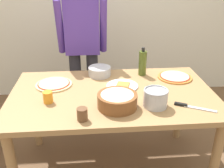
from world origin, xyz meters
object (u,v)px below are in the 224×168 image
(mixing_bowl_steel, at_px, (100,71))
(cup_orange, at_px, (48,97))
(dining_table, at_px, (113,103))
(person_cook, at_px, (83,44))
(plate_with_slice, at_px, (122,86))
(popcorn_bowl, at_px, (117,99))
(avocado, at_px, (148,89))
(cup_small_brown, at_px, (82,114))
(pizza_raw_on_board, at_px, (54,84))
(chef_knife, at_px, (190,106))
(olive_oil_bottle, at_px, (143,63))
(pizza_cooked_on_tray, at_px, (175,77))
(steel_pot, at_px, (156,98))

(mixing_bowl_steel, height_order, cup_orange, cup_orange)
(dining_table, xyz_separation_m, person_cook, (-0.24, 0.76, 0.27))
(plate_with_slice, distance_m, popcorn_bowl, 0.34)
(mixing_bowl_steel, xyz_separation_m, avocado, (0.36, -0.39, -0.01))
(person_cook, xyz_separation_m, cup_small_brown, (0.01, -1.13, -0.14))
(pizza_raw_on_board, bearing_deg, person_cook, 67.90)
(chef_knife, bearing_deg, avocado, 136.81)
(plate_with_slice, distance_m, olive_oil_bottle, 0.34)
(olive_oil_bottle, xyz_separation_m, cup_orange, (-0.78, -0.46, -0.07))
(avocado, bearing_deg, pizza_cooked_on_tray, 43.35)
(olive_oil_bottle, bearing_deg, cup_orange, -149.65)
(dining_table, height_order, mixing_bowl_steel, mixing_bowl_steel)
(dining_table, bearing_deg, pizza_cooked_on_tray, 22.79)
(pizza_cooked_on_tray, height_order, popcorn_bowl, popcorn_bowl)
(steel_pot, distance_m, cup_small_brown, 0.53)
(cup_orange, relative_size, cup_small_brown, 1.00)
(avocado, bearing_deg, cup_orange, -174.12)
(olive_oil_bottle, relative_size, chef_knife, 0.95)
(plate_with_slice, relative_size, cup_small_brown, 3.06)
(avocado, bearing_deg, dining_table, 171.36)
(dining_table, xyz_separation_m, olive_oil_bottle, (0.30, 0.34, 0.20))
(cup_orange, bearing_deg, mixing_bowl_steel, 49.95)
(pizza_raw_on_board, bearing_deg, steel_pot, -28.63)
(pizza_raw_on_board, relative_size, popcorn_bowl, 1.07)
(person_cook, distance_m, plate_with_slice, 0.76)
(cup_small_brown, bearing_deg, mixing_bowl_steel, 78.95)
(pizza_cooked_on_tray, xyz_separation_m, olive_oil_bottle, (-0.28, 0.09, 0.10))
(person_cook, height_order, cup_small_brown, person_cook)
(pizza_raw_on_board, relative_size, steel_pot, 1.73)
(olive_oil_bottle, xyz_separation_m, chef_knife, (0.22, -0.61, -0.11))
(dining_table, relative_size, pizza_cooked_on_tray, 5.34)
(pizza_raw_on_board, distance_m, chef_knife, 1.10)
(person_cook, height_order, chef_knife, person_cook)
(person_cook, xyz_separation_m, pizza_raw_on_board, (-0.24, -0.58, -0.17))
(popcorn_bowl, xyz_separation_m, olive_oil_bottle, (0.29, 0.56, 0.05))
(dining_table, relative_size, pizza_raw_on_board, 5.32)
(cup_small_brown, distance_m, chef_knife, 0.76)
(person_cook, relative_size, mixing_bowl_steel, 8.10)
(steel_pot, relative_size, chef_knife, 0.64)
(pizza_raw_on_board, distance_m, steel_pot, 0.87)
(person_cook, bearing_deg, steel_pot, -62.31)
(pizza_raw_on_board, xyz_separation_m, pizza_cooked_on_tray, (1.05, 0.07, -0.00))
(plate_with_slice, distance_m, chef_knife, 0.57)
(mixing_bowl_steel, height_order, chef_knife, mixing_bowl_steel)
(pizza_cooked_on_tray, relative_size, avocado, 4.28)
(cup_orange, distance_m, cup_small_brown, 0.36)
(pizza_raw_on_board, xyz_separation_m, steel_pot, (0.76, -0.41, 0.06))
(pizza_raw_on_board, distance_m, pizza_cooked_on_tray, 1.05)
(cup_small_brown, xyz_separation_m, chef_knife, (0.75, 0.10, -0.04))
(olive_oil_bottle, height_order, avocado, olive_oil_bottle)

